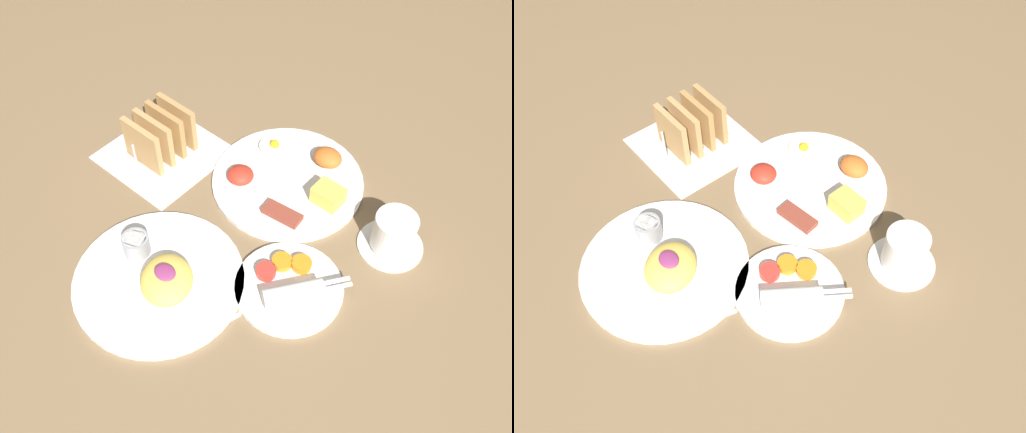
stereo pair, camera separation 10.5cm
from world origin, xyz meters
The scene contains 8 objects.
ground_plane centered at (0.00, 0.00, 0.00)m, with size 3.00×3.00×0.00m, color brown.
napkin_flat centered at (-0.22, 0.07, 0.00)m, with size 0.22×0.22×0.00m.
plate_breakfast centered at (0.03, 0.18, 0.01)m, with size 0.30×0.30×0.05m.
plate_condiments centered at (0.18, -0.02, 0.01)m, with size 0.19×0.19×0.04m.
plate_foreground centered at (0.00, -0.15, 0.01)m, with size 0.30×0.30×0.06m.
toast_rack centered at (-0.22, 0.07, 0.05)m, with size 0.10×0.15×0.10m.
coffee_cup centered at (0.26, 0.18, 0.04)m, with size 0.12×0.12×0.08m.
teaspoon centered at (0.14, -0.13, 0.00)m, with size 0.05×0.12×0.01m.
Camera 1 is at (0.48, -0.45, 0.85)m, focal length 40.00 mm.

